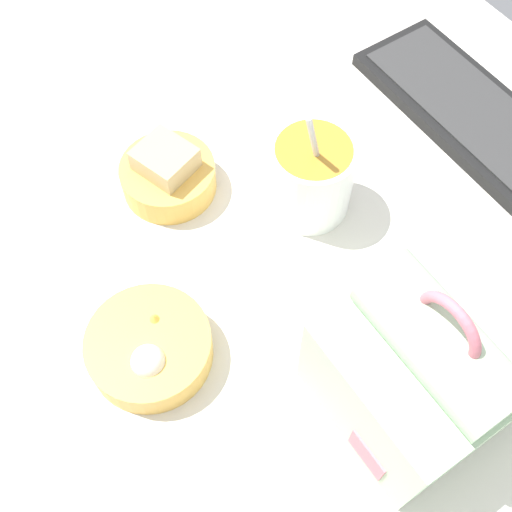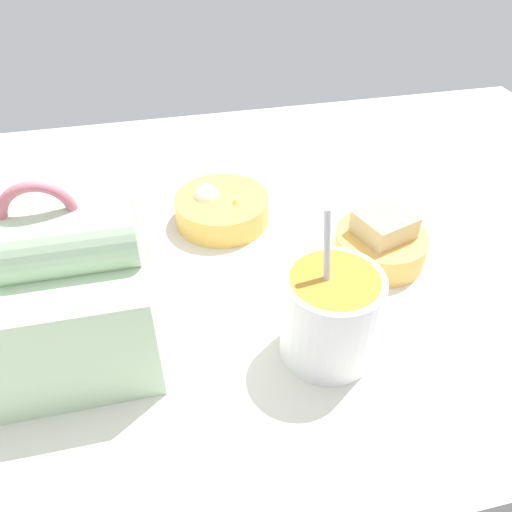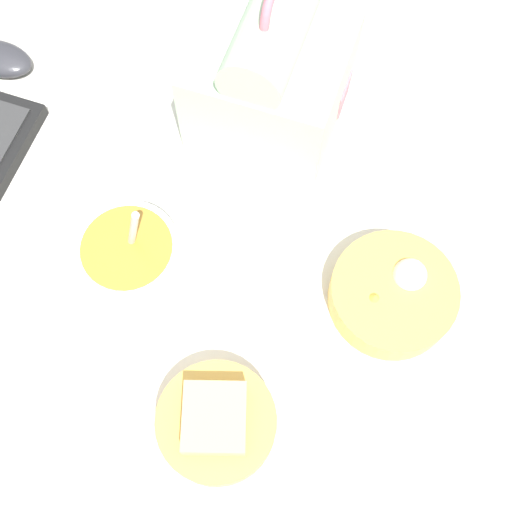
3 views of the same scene
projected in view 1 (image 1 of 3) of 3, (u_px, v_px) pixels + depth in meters
The scene contains 6 objects.
desk_surface at pixel (276, 274), 77.34cm from camera, with size 140.00×110.00×2.00cm.
keyboard at pixel (468, 110), 87.90cm from camera, with size 33.38×13.76×2.10cm.
lunch_bag at pixel (422, 369), 61.84cm from camera, with size 17.02×16.81×21.30cm.
soup_cup at pixel (311, 176), 76.66cm from camera, with size 10.24×10.24×17.53cm.
bento_bowl_sandwich at pixel (168, 174), 80.36cm from camera, with size 11.96×11.96×7.09cm.
bento_bowl_snacks at pixel (150, 347), 69.18cm from camera, with size 13.61×13.61×5.74cm.
Camera 1 is at (29.45, -22.65, 68.90)cm, focal length 45.00 mm.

